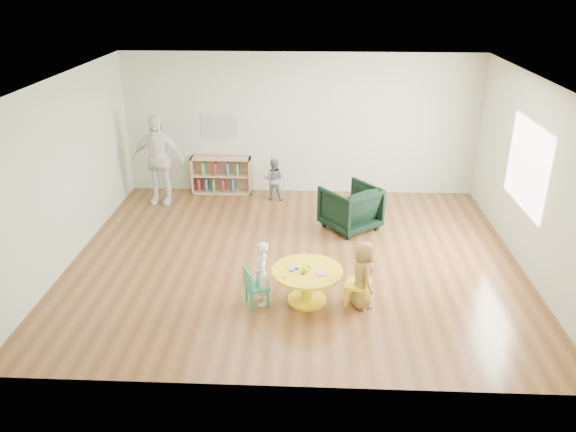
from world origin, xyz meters
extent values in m
plane|color=brown|center=(0.00, 0.00, 0.00)|extent=(7.00, 7.00, 0.00)
cube|color=white|center=(0.00, 0.00, 2.75)|extent=(7.00, 6.00, 0.10)
cube|color=#B6C3A7|center=(0.00, 3.00, 1.40)|extent=(7.00, 0.10, 2.80)
cube|color=#B6C3A7|center=(0.00, -3.00, 1.40)|extent=(7.00, 0.10, 2.80)
cube|color=#B6C3A7|center=(-3.50, 0.00, 1.40)|extent=(0.10, 6.00, 2.80)
cube|color=#B6C3A7|center=(3.50, 0.00, 1.40)|extent=(0.10, 6.00, 2.80)
cube|color=white|center=(3.48, 0.30, 1.50)|extent=(0.02, 1.60, 1.30)
cylinder|color=yellow|center=(0.21, -1.24, 0.22)|extent=(0.17, 0.17, 0.44)
cylinder|color=yellow|center=(0.21, -1.24, 0.02)|extent=(0.54, 0.54, 0.04)
cylinder|color=yellow|center=(0.21, -1.24, 0.46)|extent=(0.97, 0.97, 0.04)
cylinder|color=pink|center=(0.00, -1.19, 0.49)|extent=(0.15, 0.15, 0.02)
cylinder|color=pink|center=(0.40, -1.33, 0.49)|extent=(0.17, 0.17, 0.02)
cylinder|color=yellow|center=(0.19, -1.26, 0.51)|extent=(0.09, 0.13, 0.04)
cylinder|color=#157B2E|center=(0.15, -1.34, 0.51)|extent=(0.04, 0.05, 0.02)
cylinder|color=#157B2E|center=(0.23, -1.19, 0.51)|extent=(0.04, 0.05, 0.02)
cube|color=red|center=(0.15, -1.36, 0.49)|extent=(0.07, 0.07, 0.02)
cube|color=orange|center=(-0.09, -1.46, 0.49)|extent=(0.06, 0.07, 0.02)
cube|color=#1724B1|center=(0.06, -1.23, 0.49)|extent=(0.07, 0.07, 0.02)
cube|color=#157B2E|center=(0.00, -1.29, 0.49)|extent=(0.07, 0.07, 0.02)
cube|color=#1B9769|center=(-0.47, -1.36, 0.27)|extent=(0.38, 0.38, 0.04)
cube|color=#1B9769|center=(-0.59, -1.41, 0.42)|extent=(0.14, 0.28, 0.25)
cylinder|color=#1B9769|center=(-0.62, -1.30, 0.13)|extent=(0.04, 0.04, 0.25)
cylinder|color=#1B9769|center=(-0.53, -1.51, 0.13)|extent=(0.04, 0.04, 0.25)
cylinder|color=#1B9769|center=(-0.41, -1.20, 0.13)|extent=(0.04, 0.04, 0.25)
cylinder|color=#1B9769|center=(-0.32, -1.42, 0.13)|extent=(0.04, 0.04, 0.25)
cube|color=yellow|center=(0.90, -1.29, 0.30)|extent=(0.40, 0.40, 0.04)
cube|color=yellow|center=(1.03, -1.32, 0.47)|extent=(0.12, 0.32, 0.28)
cylinder|color=yellow|center=(0.99, -1.45, 0.14)|extent=(0.04, 0.04, 0.28)
cylinder|color=yellow|center=(1.06, -1.20, 0.14)|extent=(0.04, 0.04, 0.28)
cylinder|color=yellow|center=(0.74, -1.37, 0.14)|extent=(0.04, 0.04, 0.28)
cylinder|color=yellow|center=(0.81, -1.12, 0.14)|extent=(0.04, 0.04, 0.28)
cube|color=tan|center=(-2.19, 2.83, 0.38)|extent=(0.03, 0.30, 0.75)
cube|color=tan|center=(-1.01, 2.83, 0.38)|extent=(0.03, 0.30, 0.75)
cube|color=tan|center=(-1.60, 2.83, 0.01)|extent=(1.20, 0.30, 0.03)
cube|color=tan|center=(-1.60, 2.83, 0.73)|extent=(1.20, 0.30, 0.03)
cube|color=tan|center=(-1.60, 2.83, 0.38)|extent=(1.14, 0.28, 0.03)
cube|color=tan|center=(-1.60, 2.97, 0.38)|extent=(1.20, 0.02, 0.75)
cube|color=#A62C40|center=(-2.05, 2.81, 0.18)|extent=(0.04, 0.18, 0.26)
cube|color=teal|center=(-1.90, 2.81, 0.18)|extent=(0.04, 0.18, 0.26)
cube|color=#4FAC56|center=(-1.75, 2.81, 0.18)|extent=(0.04, 0.18, 0.26)
cube|color=#A62C40|center=(-1.55, 2.81, 0.18)|extent=(0.04, 0.18, 0.26)
cube|color=teal|center=(-1.35, 2.81, 0.18)|extent=(0.04, 0.18, 0.26)
cube|color=#4FAC56|center=(-1.95, 2.81, 0.53)|extent=(0.04, 0.18, 0.26)
cube|color=#A62C40|center=(-1.70, 2.81, 0.53)|extent=(0.04, 0.18, 0.26)
cube|color=teal|center=(-1.45, 2.81, 0.53)|extent=(0.04, 0.18, 0.26)
cube|color=#4FAC56|center=(-1.25, 2.81, 0.53)|extent=(0.04, 0.18, 0.26)
cube|color=silver|center=(-1.60, 2.98, 1.35)|extent=(0.74, 0.01, 0.54)
cube|color=#EC3D31|center=(-1.60, 2.98, 1.35)|extent=(0.70, 0.00, 0.50)
imported|color=black|center=(0.93, 1.20, 0.39)|extent=(1.20, 1.20, 0.79)
imported|color=white|center=(-0.41, -1.33, 0.46)|extent=(0.27, 0.37, 0.92)
imported|color=yellow|center=(0.95, -1.32, 0.48)|extent=(0.41, 0.53, 0.96)
imported|color=#171E3A|center=(-0.51, 2.52, 0.42)|extent=(0.44, 0.36, 0.85)
imported|color=white|center=(-2.71, 2.23, 0.87)|extent=(1.04, 0.47, 1.75)
camera|label=1|loc=(0.26, -7.89, 4.19)|focal=35.00mm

